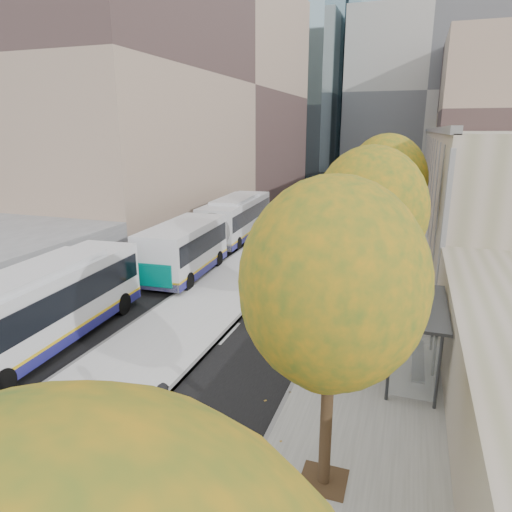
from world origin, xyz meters
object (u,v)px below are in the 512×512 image
at_px(bus_shelter, 422,317).
at_px(bus_far, 218,228).
at_px(distant_car, 321,184).
at_px(cyclist, 165,435).

bearing_deg(bus_shelter, bus_far, 135.24).
distance_m(bus_far, distant_car, 36.61).
height_order(bus_shelter, cyclist, bus_shelter).
height_order(bus_far, cyclist, bus_far).
xyz_separation_m(cyclist, distant_car, (-7.12, 56.10, -0.19)).
distance_m(bus_shelter, distant_car, 51.22).
height_order(cyclist, distant_car, cyclist).
bearing_deg(distant_car, bus_shelter, -71.32).
distance_m(bus_far, cyclist, 20.76).
distance_m(bus_shelter, cyclist, 8.99).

